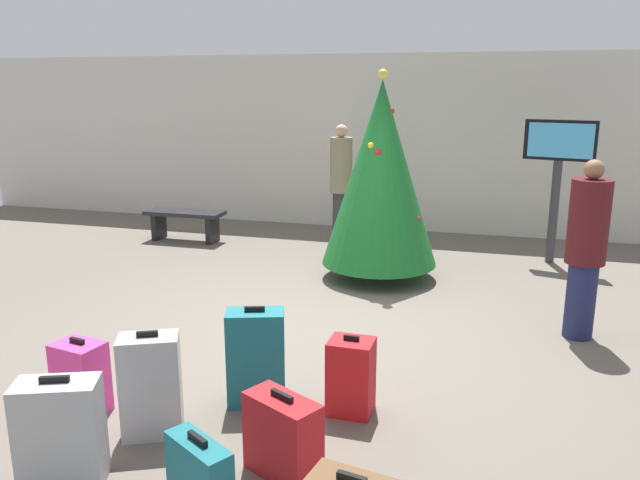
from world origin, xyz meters
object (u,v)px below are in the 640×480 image
traveller_0 (586,247)px  traveller_1 (341,181)px  suitcase_6 (283,437)px  waiting_bench (185,219)px  suitcase_0 (81,377)px  suitcase_3 (256,358)px  suitcase_1 (60,434)px  suitcase_5 (351,376)px  flight_info_kiosk (558,163)px  holiday_tree (381,174)px  suitcase_7 (151,386)px

traveller_0 → traveller_1: bearing=135.7°
suitcase_6 → waiting_bench: bearing=122.9°
suitcase_0 → suitcase_3: size_ratio=0.75×
suitcase_1 → suitcase_0: bearing=119.2°
waiting_bench → suitcase_6: (3.51, -5.42, -0.08)m
suitcase_5 → suitcase_6: size_ratio=1.09×
flight_info_kiosk → suitcase_0: flight_info_kiosk is taller
waiting_bench → traveller_1: (2.39, 0.60, 0.62)m
waiting_bench → suitcase_5: size_ratio=2.02×
traveller_0 → suitcase_3: (-2.55, -2.09, -0.54)m
traveller_0 → suitcase_3: bearing=-140.6°
suitcase_1 → flight_info_kiosk: bearing=62.0°
suitcase_3 → flight_info_kiosk: bearing=62.9°
suitcase_0 → suitcase_1: bearing=-60.8°
flight_info_kiosk → traveller_0: 2.79m
flight_info_kiosk → traveller_1: flight_info_kiosk is taller
flight_info_kiosk → holiday_tree: bearing=-147.5°
waiting_bench → traveller_0: size_ratio=0.72×
waiting_bench → suitcase_5: (3.75, -4.54, -0.06)m
traveller_0 → suitcase_0: 4.61m
holiday_tree → suitcase_5: (0.43, -3.41, -1.05)m
suitcase_0 → waiting_bench: bearing=109.4°
holiday_tree → suitcase_3: bearing=-95.1°
traveller_0 → suitcase_1: bearing=-134.6°
suitcase_7 → suitcase_3: bearing=48.9°
suitcase_3 → holiday_tree: bearing=84.9°
traveller_1 → suitcase_0: bearing=-96.0°
holiday_tree → traveller_1: holiday_tree is taller
flight_info_kiosk → suitcase_7: flight_info_kiosk is taller
suitcase_3 → suitcase_6: size_ratio=1.39×
suitcase_0 → suitcase_6: (1.72, -0.35, -0.01)m
waiting_bench → suitcase_0: (1.79, -5.08, -0.07)m
waiting_bench → traveller_0: 6.13m
suitcase_3 → suitcase_6: 0.98m
traveller_1 → holiday_tree: bearing=-61.7°
traveller_0 → waiting_bench: bearing=155.8°
waiting_bench → suitcase_1: (2.23, -5.87, -0.01)m
flight_info_kiosk → suitcase_5: (-1.74, -4.79, -1.09)m
holiday_tree → traveller_0: holiday_tree is taller
suitcase_5 → suitcase_7: 1.45m
suitcase_6 → suitcase_7: size_ratio=0.73×
traveller_0 → suitcase_0: (-3.77, -2.58, -0.64)m
waiting_bench → suitcase_6: bearing=-57.1°
waiting_bench → traveller_0: bearing=-24.2°
traveller_0 → suitcase_6: size_ratio=3.06×
waiting_bench → suitcase_5: suitcase_5 is taller
holiday_tree → waiting_bench: size_ratio=2.07×
flight_info_kiosk → suitcase_3: flight_info_kiosk is taller
suitcase_0 → suitcase_1: size_ratio=0.82×
suitcase_1 → suitcase_5: (1.51, 1.34, -0.05)m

